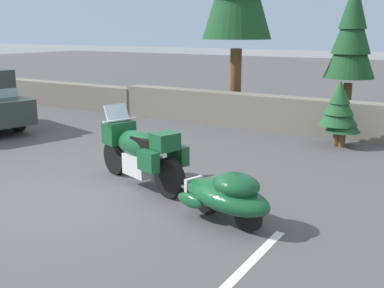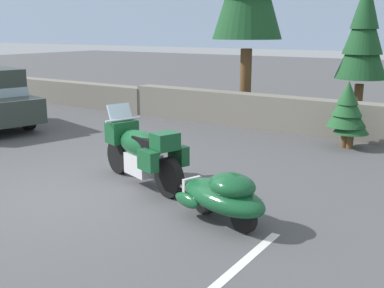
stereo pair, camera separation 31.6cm
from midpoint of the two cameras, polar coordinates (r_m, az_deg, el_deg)
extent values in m
plane|color=#4C4C4F|center=(7.95, -12.12, -5.91)|extent=(80.00, 80.00, 0.00)
cube|color=slate|center=(17.89, -15.53, 6.16)|extent=(8.00, 0.56, 0.83)
cube|color=slate|center=(13.04, 8.51, 4.03)|extent=(8.00, 0.57, 0.92)
cylinder|color=black|center=(8.85, -7.93, -1.47)|extent=(0.67, 0.34, 0.66)
cylinder|color=black|center=(7.51, -1.62, -4.12)|extent=(0.67, 0.34, 0.66)
cube|color=silver|center=(8.11, -4.85, -2.43)|extent=(0.71, 0.61, 0.36)
ellipsoid|color=#144C28|center=(8.11, -5.28, -0.04)|extent=(1.28, 0.80, 0.48)
cube|color=#144C28|center=(8.60, -7.54, 1.53)|extent=(0.51, 0.61, 0.40)
cube|color=#9EB7C6|center=(8.58, -7.78, 3.74)|extent=(0.32, 0.48, 0.34)
cube|color=black|center=(7.84, -4.12, 0.26)|extent=(0.65, 0.52, 0.16)
cube|color=#144C28|center=(7.43, -2.10, 0.33)|extent=(0.43, 0.48, 0.28)
cube|color=#144C28|center=(7.38, -4.21, -2.05)|extent=(0.43, 0.28, 0.32)
cube|color=#144C28|center=(7.71, -0.49, -1.31)|extent=(0.43, 0.28, 0.32)
cylinder|color=silver|center=(8.51, -7.42, 2.99)|extent=(0.26, 0.68, 0.04)
cylinder|color=silver|center=(8.74, -7.82, 0.04)|extent=(0.26, 0.15, 0.54)
cylinder|color=black|center=(6.88, 2.83, -6.81)|extent=(0.45, 0.24, 0.44)
cylinder|color=black|center=(6.32, 7.74, -8.84)|extent=(0.45, 0.24, 0.44)
ellipsoid|color=#144C28|center=(6.54, 5.20, -6.49)|extent=(1.64, 1.13, 0.40)
ellipsoid|color=#144C28|center=(6.34, 6.35, -5.06)|extent=(0.86, 0.76, 0.32)
cube|color=silver|center=(7.05, 1.27, -5.08)|extent=(0.16, 0.32, 0.24)
ellipsoid|color=#144C28|center=(6.67, 0.72, -6.93)|extent=(0.54, 0.30, 0.20)
ellipsoid|color=#144C28|center=(7.06, 4.82, -5.78)|extent=(0.54, 0.30, 0.20)
cylinder|color=silver|center=(7.37, -0.65, -4.96)|extent=(0.68, 0.27, 0.05)
cylinder|color=black|center=(13.35, -18.83, 3.14)|extent=(0.71, 0.38, 0.68)
cylinder|color=brown|center=(14.35, 7.20, 7.32)|extent=(0.34, 0.34, 2.10)
cylinder|color=brown|center=(14.02, 20.23, 4.52)|extent=(0.25, 0.25, 1.17)
cone|color=#194723|center=(13.88, 20.80, 11.29)|extent=(1.39, 1.39, 1.85)
cone|color=#194723|center=(13.87, 21.00, 13.58)|extent=(1.08, 1.08, 1.61)
cone|color=#194723|center=(13.89, 21.21, 15.86)|extent=(0.77, 0.77, 1.38)
cylinder|color=brown|center=(11.30, 18.96, 0.69)|extent=(0.17, 0.17, 0.44)
cone|color=#1E5128|center=(11.19, 19.21, 3.83)|extent=(0.88, 0.88, 0.70)
cone|color=#1E5128|center=(11.15, 19.29, 4.89)|extent=(0.68, 0.68, 0.61)
cone|color=#1E5128|center=(11.13, 19.38, 5.96)|extent=(0.48, 0.48, 0.52)
cylinder|color=brown|center=(11.26, 19.53, 0.27)|extent=(0.15, 0.15, 0.32)
cone|color=#194723|center=(11.17, 19.71, 2.54)|extent=(0.79, 0.79, 0.51)
cone|color=#194723|center=(11.14, 19.78, 3.31)|extent=(0.61, 0.61, 0.44)
cone|color=#194723|center=(11.12, 19.84, 4.08)|extent=(0.43, 0.43, 0.38)
camera|label=1|loc=(0.16, -88.79, 0.30)|focal=43.57mm
camera|label=2|loc=(0.16, 91.21, -0.30)|focal=43.57mm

